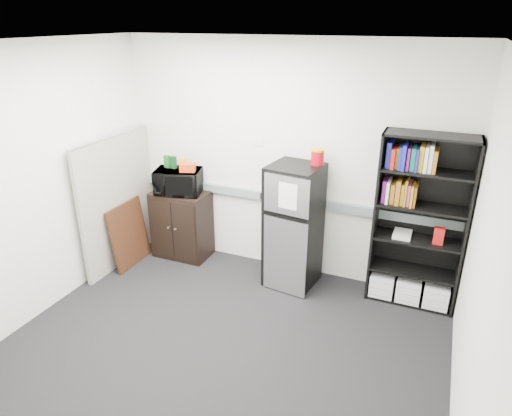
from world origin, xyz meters
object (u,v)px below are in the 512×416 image
Objects in this scene: cabinet at (182,224)px; refrigerator at (293,227)px; microwave at (178,181)px; cubicle_partition at (118,201)px; bookshelf at (419,224)px.

refrigerator reaches higher than cabinet.
microwave is 0.38× the size of refrigerator.
cubicle_partition is 2.97× the size of microwave.
cabinet is (0.61, 0.42, -0.38)m from cubicle_partition.
cubicle_partition is at bearing -162.82° from microwave.
microwave is at bearing 33.40° from cubicle_partition.
cubicle_partition is 2.16m from refrigerator.
microwave is 1.54m from refrigerator.
cubicle_partition reaches higher than microwave.
refrigerator is at bearing -18.65° from microwave.
bookshelf is 1.14× the size of cubicle_partition.
refrigerator is at bearing 9.11° from cubicle_partition.
cabinet is 0.58m from microwave.
cubicle_partition is at bearing -145.58° from cabinet.
bookshelf is at bearing 1.31° from cabinet.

